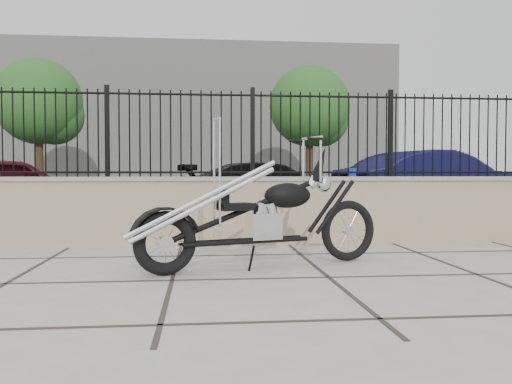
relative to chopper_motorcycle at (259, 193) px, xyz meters
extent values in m
plane|color=#99968E|center=(-0.88, -0.58, -0.80)|extent=(90.00, 90.00, 0.00)
plane|color=black|center=(-0.88, 11.92, -0.80)|extent=(30.00, 30.00, 0.00)
cube|color=gray|center=(-0.88, 1.92, -0.32)|extent=(14.00, 0.36, 0.96)
cube|color=black|center=(-0.88, 1.92, 0.76)|extent=(14.00, 0.08, 1.20)
cube|color=beige|center=(-0.88, 25.92, 3.20)|extent=(22.00, 6.00, 8.00)
imported|color=#400913|center=(-4.54, 6.05, -0.11)|extent=(4.33, 3.02, 1.37)
imported|color=black|center=(1.07, 7.07, -0.17)|extent=(4.55, 2.37, 1.26)
imported|color=black|center=(4.72, 6.21, -0.05)|extent=(4.83, 2.75, 1.51)
cylinder|color=#0B37B0|center=(-2.53, 4.32, -0.35)|extent=(0.13, 0.13, 0.91)
cylinder|color=#0B16AA|center=(2.06, 3.66, -0.25)|extent=(0.16, 0.16, 1.10)
cylinder|color=#382619|center=(-6.87, 16.16, 0.76)|extent=(0.31, 0.31, 3.12)
sphere|color=#3B6927|center=(-6.87, 16.16, 3.16)|extent=(3.33, 3.33, 3.33)
cylinder|color=#382619|center=(3.84, 16.27, 0.75)|extent=(0.31, 0.31, 3.09)
sphere|color=#2F5E23|center=(3.84, 16.27, 3.12)|extent=(3.30, 3.30, 3.30)
camera|label=1|loc=(-0.61, -5.67, 0.21)|focal=38.00mm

